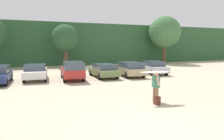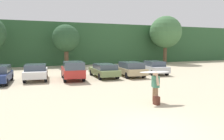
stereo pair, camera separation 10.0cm
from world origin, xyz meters
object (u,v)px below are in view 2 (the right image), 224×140
backpack_dropped (156,101)px  surfboard_white (155,72)px  parked_car_white (36,72)px  person_adult (155,85)px  parked_car_tan (130,69)px  parked_car_silver (154,67)px  parked_car_red (73,70)px  parked_car_olive_green (104,70)px

backpack_dropped → surfboard_white: bearing=68.5°
parked_car_white → person_adult: person_adult is taller
parked_car_tan → person_adult: bearing=165.0°
parked_car_white → parked_car_silver: (12.26, -0.43, -0.02)m
parked_car_white → person_adult: size_ratio=2.57×
parked_car_red → backpack_dropped: bearing=-160.7°
parked_car_tan → backpack_dropped: parked_car_tan is taller
backpack_dropped → person_adult: bearing=63.9°
parked_car_red → person_adult: bearing=-158.5°
person_adult → backpack_dropped: size_ratio=3.82×
parked_car_tan → surfboard_white: (-3.16, -9.39, 0.89)m
parked_car_silver → parked_car_tan: bearing=109.1°
parked_car_white → surfboard_white: bearing=-144.9°
parked_car_silver → surfboard_white: size_ratio=2.36×
parked_car_white → parked_car_silver: parked_car_white is taller
parked_car_olive_green → surfboard_white: bearing=178.6°
parked_car_white → parked_car_olive_green: 6.33m
parked_car_red → backpack_dropped: (2.46, -9.86, -0.68)m
parked_car_silver → surfboard_white: (-6.45, -9.99, 0.91)m
parked_car_silver → backpack_dropped: 12.52m
parked_car_tan → person_adult: person_adult is taller
parked_car_red → backpack_dropped: 10.19m
parked_car_olive_green → surfboard_white: 9.82m
parked_car_red → surfboard_white: size_ratio=2.50×
surfboard_white → parked_car_olive_green: bearing=-83.3°
surfboard_white → backpack_dropped: surfboard_white is taller
parked_car_white → parked_car_olive_green: parked_car_white is taller
parked_car_white → person_adult: (5.84, -10.48, 0.19)m
parked_car_silver → person_adult: (-6.42, -10.05, 0.21)m
person_adult → surfboard_white: surfboard_white is taller
parked_car_white → parked_car_olive_green: size_ratio=0.93×
parked_car_olive_green → person_adult: bearing=178.7°
parked_car_red → parked_car_white: bearing=75.2°
person_adult → surfboard_white: 0.70m
parked_car_silver → surfboard_white: surfboard_white is taller
parked_car_tan → surfboard_white: size_ratio=2.62×
person_adult → backpack_dropped: (-0.26, -0.52, -0.74)m
parked_car_red → surfboard_white: (2.69, -9.27, 0.77)m
parked_car_red → person_adult: person_adult is taller
parked_car_tan → parked_car_silver: 3.34m
parked_car_olive_green → parked_car_tan: bearing=-96.5°
surfboard_white → person_adult: bearing=123.3°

